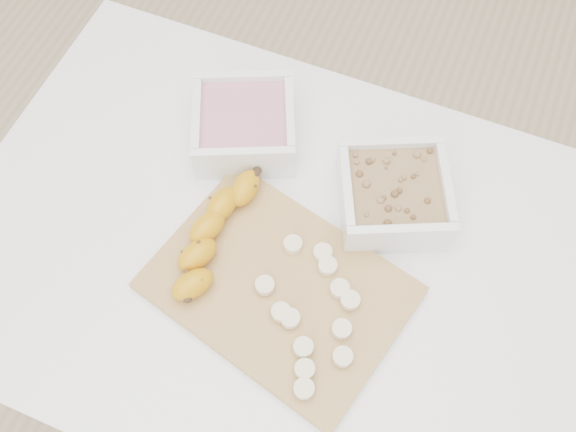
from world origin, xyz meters
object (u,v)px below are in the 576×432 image
at_px(table, 281,274).
at_px(cutting_board, 279,288).
at_px(bowl_granola, 394,195).
at_px(banana, 213,236).
at_px(bowl_yogurt, 244,125).

bearing_deg(table, cutting_board, -69.62).
bearing_deg(table, bowl_granola, 45.79).
distance_m(table, cutting_board, 0.12).
relative_size(table, bowl_granola, 4.73).
height_order(table, banana, banana).
distance_m(cutting_board, banana, 0.12).
bearing_deg(banana, table, 30.43).
xyz_separation_m(table, bowl_yogurt, (-0.13, 0.17, 0.13)).
relative_size(table, banana, 4.47).
height_order(bowl_granola, banana, bowl_granola).
xyz_separation_m(bowl_yogurt, bowl_granola, (0.26, -0.03, 0.00)).
bearing_deg(bowl_yogurt, bowl_granola, -7.04).
xyz_separation_m(cutting_board, banana, (-0.12, 0.03, 0.03)).
height_order(table, cutting_board, cutting_board).
distance_m(table, banana, 0.16).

